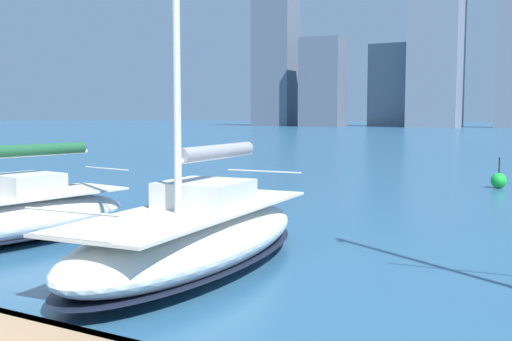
# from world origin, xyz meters

# --- Properties ---
(sailboat_grey) EXTENTS (3.53, 8.43, 12.54)m
(sailboat_grey) POSITION_xyz_m (1.03, -6.45, 0.75)
(sailboat_grey) COLOR white
(sailboat_grey) RESTS_ON ground
(sailboat_forest) EXTENTS (3.49, 7.24, 10.15)m
(sailboat_forest) POSITION_xyz_m (6.79, -6.43, 0.70)
(sailboat_forest) COLOR white
(sailboat_forest) RESTS_ON ground
(channel_buoy) EXTENTS (0.70, 0.70, 1.40)m
(channel_buoy) POSITION_xyz_m (-2.83, -24.89, 0.36)
(channel_buoy) COLOR green
(channel_buoy) RESTS_ON ground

